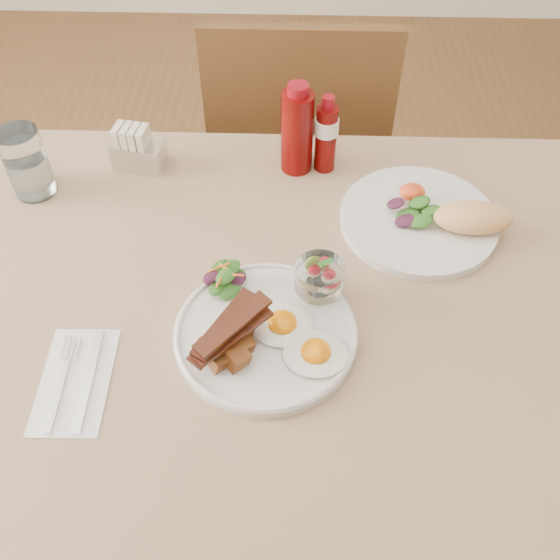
{
  "coord_description": "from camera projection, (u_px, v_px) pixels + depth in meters",
  "views": [
    {
      "loc": [
        -0.0,
        -0.64,
        1.53
      ],
      "look_at": [
        -0.02,
        -0.02,
        0.82
      ],
      "focal_mm": 40.0,
      "sensor_mm": 36.0,
      "label": 1
    }
  ],
  "objects": [
    {
      "name": "second_plate",
      "position": [
        431.0,
        218.0,
        1.1
      ],
      "size": [
        0.3,
        0.28,
        0.07
      ],
      "rotation": [
        0.0,
        0.0,
        0.14
      ],
      "color": "silver",
      "rests_on": "table"
    },
    {
      "name": "chair_far",
      "position": [
        298.0,
        155.0,
        1.61
      ],
      "size": [
        0.42,
        0.42,
        0.93
      ],
      "color": "brown",
      "rests_on": "ground"
    },
    {
      "name": "hot_sauce_bottle",
      "position": [
        326.0,
        135.0,
        1.17
      ],
      "size": [
        0.05,
        0.05,
        0.16
      ],
      "rotation": [
        0.0,
        0.0,
        0.11
      ],
      "color": "#590505",
      "rests_on": "table"
    },
    {
      "name": "fruit_cup",
      "position": [
        320.0,
        277.0,
        0.96
      ],
      "size": [
        0.08,
        0.08,
        0.08
      ],
      "rotation": [
        0.0,
        0.0,
        -0.01
      ],
      "color": "white",
      "rests_on": "main_plate"
    },
    {
      "name": "napkin_cutlery",
      "position": [
        76.0,
        381.0,
        0.9
      ],
      "size": [
        0.1,
        0.18,
        0.01
      ],
      "rotation": [
        0.0,
        0.0,
        0.02
      ],
      "color": "white",
      "rests_on": "table"
    },
    {
      "name": "fried_eggs",
      "position": [
        299.0,
        338.0,
        0.93
      ],
      "size": [
        0.16,
        0.15,
        0.03
      ],
      "rotation": [
        0.0,
        0.0,
        -0.16
      ],
      "color": "white",
      "rests_on": "main_plate"
    },
    {
      "name": "side_salad",
      "position": [
        226.0,
        279.0,
        0.99
      ],
      "size": [
        0.07,
        0.07,
        0.04
      ],
      "rotation": [
        0.0,
        0.0,
        0.17
      ],
      "color": "#275215",
      "rests_on": "main_plate"
    },
    {
      "name": "ketchup_bottle",
      "position": [
        297.0,
        131.0,
        1.16
      ],
      "size": [
        0.08,
        0.08,
        0.18
      ],
      "rotation": [
        0.0,
        0.0,
        -0.43
      ],
      "color": "#590505",
      "rests_on": "table"
    },
    {
      "name": "water_glass",
      "position": [
        28.0,
        166.0,
        1.14
      ],
      "size": [
        0.08,
        0.08,
        0.13
      ],
      "color": "white",
      "rests_on": "table"
    },
    {
      "name": "table",
      "position": [
        294.0,
        331.0,
        1.07
      ],
      "size": [
        1.33,
        0.88,
        0.75
      ],
      "color": "brown",
      "rests_on": "ground"
    },
    {
      "name": "bacon_potato_pile",
      "position": [
        230.0,
        339.0,
        0.9
      ],
      "size": [
        0.12,
        0.13,
        0.06
      ],
      "rotation": [
        0.0,
        0.0,
        0.43
      ],
      "color": "brown",
      "rests_on": "main_plate"
    },
    {
      "name": "sugar_caddy",
      "position": [
        137.0,
        151.0,
        1.2
      ],
      "size": [
        0.11,
        0.07,
        0.09
      ],
      "rotation": [
        0.0,
        0.0,
        -0.17
      ],
      "color": "silver",
      "rests_on": "table"
    },
    {
      "name": "main_plate",
      "position": [
        266.0,
        334.0,
        0.95
      ],
      "size": [
        0.28,
        0.28,
        0.02
      ],
      "primitive_type": "cylinder",
      "color": "silver",
      "rests_on": "table"
    }
  ]
}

